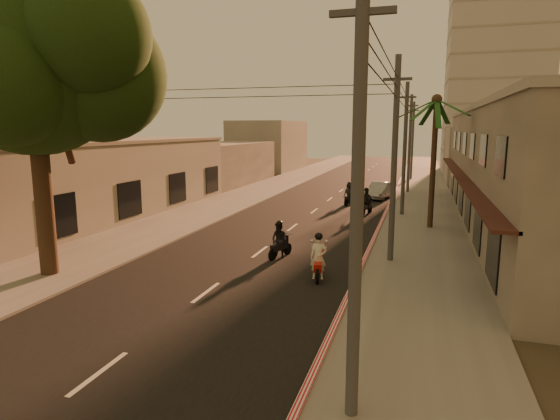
{
  "coord_description": "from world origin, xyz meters",
  "views": [
    {
      "loc": [
        7.35,
        -12.88,
        5.95
      ],
      "look_at": [
        0.94,
        8.28,
        2.09
      ],
      "focal_mm": 30.0,
      "sensor_mm": 36.0,
      "label": 1
    }
  ],
  "objects_px": {
    "broadleaf_tree": "(43,61)",
    "scooter_mid_a": "(279,241)",
    "scooter_mid_b": "(366,202)",
    "parked_car": "(380,190)",
    "scooter_red": "(318,258)",
    "palm_tree": "(436,107)",
    "scooter_far_a": "(349,194)"
  },
  "relations": [
    {
      "from": "broadleaf_tree",
      "to": "scooter_mid_a",
      "type": "relative_size",
      "value": 6.77
    },
    {
      "from": "palm_tree",
      "to": "scooter_mid_a",
      "type": "distance_m",
      "value": 12.74
    },
    {
      "from": "scooter_mid_a",
      "to": "scooter_mid_b",
      "type": "xyz_separation_m",
      "value": [
        2.58,
        12.29,
        0.06
      ]
    },
    {
      "from": "parked_car",
      "to": "scooter_mid_b",
      "type": "bearing_deg",
      "value": -80.59
    },
    {
      "from": "scooter_red",
      "to": "parked_car",
      "type": "xyz_separation_m",
      "value": [
        0.42,
        22.93,
        -0.14
      ]
    },
    {
      "from": "scooter_red",
      "to": "scooter_mid_a",
      "type": "height_order",
      "value": "scooter_red"
    },
    {
      "from": "broadleaf_tree",
      "to": "scooter_mid_a",
      "type": "distance_m",
      "value": 12.09
    },
    {
      "from": "broadleaf_tree",
      "to": "scooter_mid_a",
      "type": "xyz_separation_m",
      "value": [
        7.83,
        5.13,
        -7.66
      ]
    },
    {
      "from": "scooter_far_a",
      "to": "parked_car",
      "type": "bearing_deg",
      "value": 77.55
    },
    {
      "from": "scooter_mid_b",
      "to": "parked_car",
      "type": "bearing_deg",
      "value": 103.1
    },
    {
      "from": "scooter_mid_b",
      "to": "scooter_far_a",
      "type": "relative_size",
      "value": 1.05
    },
    {
      "from": "palm_tree",
      "to": "parked_car",
      "type": "distance_m",
      "value": 13.96
    },
    {
      "from": "scooter_mid_b",
      "to": "parked_car",
      "type": "distance_m",
      "value": 8.17
    },
    {
      "from": "palm_tree",
      "to": "scooter_red",
      "type": "distance_m",
      "value": 13.59
    },
    {
      "from": "scooter_mid_a",
      "to": "parked_car",
      "type": "relative_size",
      "value": 0.4
    },
    {
      "from": "scooter_red",
      "to": "scooter_far_a",
      "type": "relative_size",
      "value": 1.05
    },
    {
      "from": "parked_car",
      "to": "broadleaf_tree",
      "type": "bearing_deg",
      "value": -101.57
    },
    {
      "from": "broadleaf_tree",
      "to": "parked_car",
      "type": "bearing_deg",
      "value": 67.44
    },
    {
      "from": "palm_tree",
      "to": "scooter_far_a",
      "type": "distance_m",
      "value": 11.56
    },
    {
      "from": "broadleaf_tree",
      "to": "parked_car",
      "type": "xyz_separation_m",
      "value": [
        10.63,
        25.58,
        -7.77
      ]
    },
    {
      "from": "scooter_red",
      "to": "scooter_far_a",
      "type": "xyz_separation_m",
      "value": [
        -1.6,
        18.8,
        -0.01
      ]
    },
    {
      "from": "broadleaf_tree",
      "to": "palm_tree",
      "type": "xyz_separation_m",
      "value": [
        14.61,
        13.86,
        -1.33
      ]
    },
    {
      "from": "palm_tree",
      "to": "scooter_mid_a",
      "type": "bearing_deg",
      "value": -127.87
    },
    {
      "from": "scooter_mid_b",
      "to": "palm_tree",
      "type": "bearing_deg",
      "value": -25.57
    },
    {
      "from": "scooter_far_a",
      "to": "scooter_mid_b",
      "type": "bearing_deg",
      "value": -52.27
    },
    {
      "from": "broadleaf_tree",
      "to": "scooter_red",
      "type": "bearing_deg",
      "value": 14.54
    },
    {
      "from": "scooter_far_a",
      "to": "palm_tree",
      "type": "bearing_deg",
      "value": -37.99
    },
    {
      "from": "broadleaf_tree",
      "to": "scooter_far_a",
      "type": "bearing_deg",
      "value": 68.15
    },
    {
      "from": "palm_tree",
      "to": "scooter_red",
      "type": "xyz_separation_m",
      "value": [
        -4.41,
        -11.21,
        -6.31
      ]
    },
    {
      "from": "scooter_red",
      "to": "scooter_mid_b",
      "type": "xyz_separation_m",
      "value": [
        0.2,
        14.77,
        0.04
      ]
    },
    {
      "from": "scooter_red",
      "to": "parked_car",
      "type": "height_order",
      "value": "scooter_red"
    },
    {
      "from": "scooter_red",
      "to": "scooter_mid_a",
      "type": "xyz_separation_m",
      "value": [
        -2.38,
        2.48,
        -0.03
      ]
    }
  ]
}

